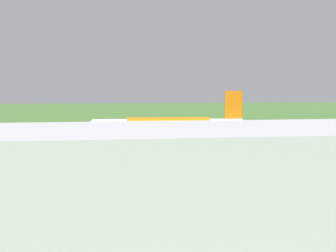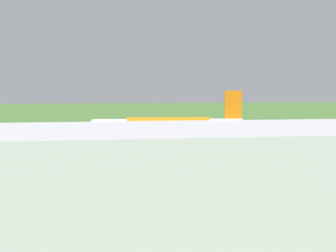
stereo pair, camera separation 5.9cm
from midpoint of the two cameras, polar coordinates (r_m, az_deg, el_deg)
name	(u,v)px [view 1 (the left image)]	position (r m, az deg, el deg)	size (l,w,h in m)	color
ground_plane	(176,140)	(180.55, 0.84, -1.41)	(800.00, 800.00, 0.00)	#477233
runway_asphalt	(176,140)	(180.54, 0.84, -1.40)	(600.00, 34.51, 0.06)	#47474C
apron_concrete	(219,159)	(132.39, 5.17, -3.41)	(440.00, 110.00, 0.05)	gray
grass_verge_foreground	(158,131)	(214.58, -1.01, -0.54)	(600.00, 80.00, 0.04)	#3C782B
airliner_main	(169,126)	(179.69, 0.11, -0.05)	(54.13, 44.39, 15.88)	white
airliner_parked_mid	(281,143)	(138.96, 11.38, -1.71)	(42.90, 35.16, 12.52)	white
terminal_building	(330,182)	(63.99, 16.14, -5.52)	(138.98, 23.38, 34.51)	silver
service_truck_baggage	(331,142)	(167.13, 16.19, -1.53)	(6.04, 5.16, 2.65)	gray
no_stopping_sign	(164,127)	(215.56, -0.41, -0.14)	(0.60, 0.10, 2.40)	slate
traffic_cone_orange	(156,131)	(213.45, -1.28, -0.50)	(0.40, 0.40, 0.55)	orange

